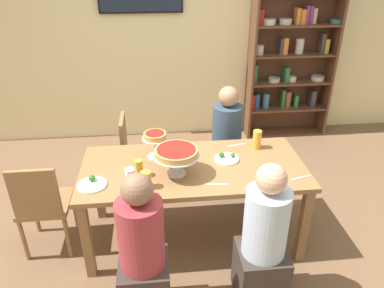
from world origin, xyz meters
The scene contains 22 objects.
ground_plane centered at (0.00, 0.00, 0.00)m, with size 12.00×12.00×0.00m, color brown.
rear_partition centered at (0.00, 2.20, 1.40)m, with size 8.00×0.12×2.80m, color beige.
dining_table centered at (0.00, 0.00, 0.65)m, with size 1.82×0.85×0.74m.
bookshelf centered at (1.49, 2.01, 1.14)m, with size 1.14×0.30×2.21m.
diner_near_left centered at (-0.42, -0.73, 0.49)m, with size 0.34×0.34×1.15m.
diner_near_right centered at (0.41, -0.70, 0.49)m, with size 0.34×0.34×1.15m.
diner_far_right centered at (0.42, 0.74, 0.49)m, with size 0.34×0.34×1.15m.
chair_far_left centered at (-0.51, 0.73, 0.49)m, with size 0.40×0.40×0.87m.
chair_head_west centered at (-1.23, -0.04, 0.49)m, with size 0.40×0.40×0.87m.
deep_dish_pizza_stand centered at (-0.14, -0.11, 0.92)m, with size 0.36×0.36×0.22m.
personal_pizza_stand centered at (-0.30, 0.18, 0.91)m, with size 0.22×0.22×0.23m.
salad_plate_near_diner centered at (0.29, 0.07, 0.75)m, with size 0.21×0.21×0.06m.
salad_plate_far_diner centered at (-0.79, -0.19, 0.75)m, with size 0.22×0.22×0.07m.
beer_glass_amber_tall centered at (-0.38, -0.27, 0.81)m, with size 0.08×0.08×0.13m, color gold.
beer_glass_amber_short centered at (-0.44, -0.10, 0.81)m, with size 0.07×0.07×0.14m, color gold.
beer_glass_amber_spare centered at (0.59, 0.25, 0.82)m, with size 0.08×0.08×0.17m, color gold.
water_glass_clear_near centered at (-0.50, -0.18, 0.80)m, with size 0.08×0.08×0.11m, color white.
cutlery_fork_near centered at (0.43, 0.31, 0.74)m, with size 0.18×0.02×0.01m, color silver.
cutlery_knife_near centered at (-0.14, 0.33, 0.74)m, with size 0.18×0.02×0.01m, color silver.
cutlery_fork_far centered at (0.15, -0.29, 0.74)m, with size 0.18×0.02×0.01m, color silver.
cutlery_knife_far centered at (0.81, -0.27, 0.74)m, with size 0.18×0.02×0.01m, color silver.
cutlery_spare_fork centered at (0.48, -0.29, 0.74)m, with size 0.18×0.02×0.01m, color silver.
Camera 1 is at (-0.28, -2.54, 2.30)m, focal length 34.23 mm.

